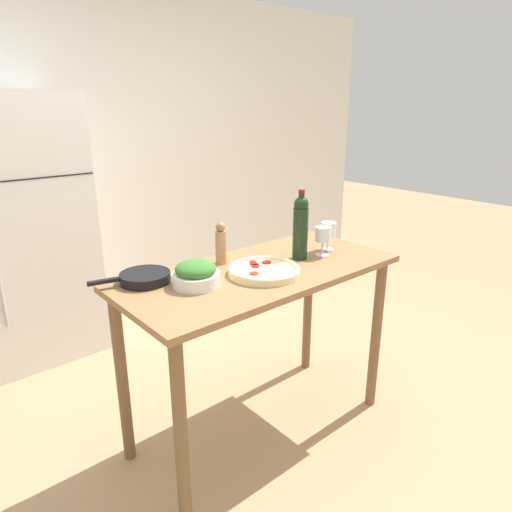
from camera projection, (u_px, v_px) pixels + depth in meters
ground_plane at (260, 427)px, 2.51m from camera, size 14.00×14.00×0.00m
wall_back at (87, 156)px, 3.61m from camera, size 6.40×0.06×2.60m
refrigerator at (25, 230)px, 3.07m from camera, size 0.76×0.72×1.76m
prep_counter at (260, 297)px, 2.26m from camera, size 1.40×0.65×0.93m
wine_bottle at (301, 227)px, 2.32m from camera, size 0.08×0.08×0.36m
wine_glass_near at (323, 236)px, 2.38m from camera, size 0.08×0.08×0.16m
wine_glass_far at (328, 230)px, 2.47m from camera, size 0.08×0.08×0.16m
pepper_mill at (221, 244)px, 2.27m from camera, size 0.06×0.06×0.21m
salad_bowl at (196, 274)px, 2.01m from camera, size 0.21×0.21×0.11m
homemade_pizza at (264, 270)px, 2.15m from camera, size 0.34×0.34×0.04m
cast_iron_skillet at (145, 277)px, 2.05m from camera, size 0.36×0.23×0.04m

